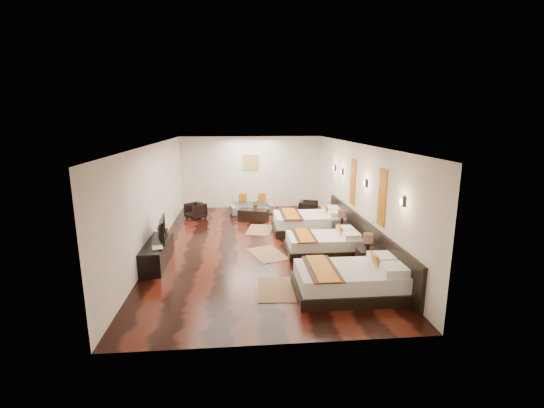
{
  "coord_description": "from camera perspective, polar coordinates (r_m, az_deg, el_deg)",
  "views": [
    {
      "loc": [
        -0.5,
        -9.91,
        3.42
      ],
      "look_at": [
        0.42,
        0.32,
        1.1
      ],
      "focal_mm": 24.63,
      "sensor_mm": 36.0,
      "label": 1
    }
  ],
  "objects": [
    {
      "name": "armchair_right",
      "position": [
        13.52,
        5.58,
        -0.73
      ],
      "size": [
        0.8,
        0.79,
        0.57
      ],
      "primitive_type": "imported",
      "rotation": [
        0.0,
        0.0,
        1.22
      ],
      "color": "black",
      "rests_on": "floor"
    },
    {
      "name": "table_plant",
      "position": [
        12.92,
        -2.51,
        -0.12
      ],
      "size": [
        0.31,
        0.29,
        0.3
      ],
      "primitive_type": "imported",
      "rotation": [
        0.0,
        0.0,
        0.22
      ],
      "color": "#236020",
      "rests_on": "coffee_table"
    },
    {
      "name": "jute_mat_far",
      "position": [
        11.89,
        -1.9,
        -3.96
      ],
      "size": [
        0.98,
        1.33,
        0.01
      ],
      "primitive_type": "cube",
      "rotation": [
        0.0,
        0.0,
        -0.2
      ],
      "color": "#906A49",
      "rests_on": "floor"
    },
    {
      "name": "sconce_near",
      "position": [
        7.77,
        19.33,
        0.37
      ],
      "size": [
        0.07,
        0.12,
        0.18
      ],
      "color": "black",
      "rests_on": "right_wall"
    },
    {
      "name": "back_wall",
      "position": [
        14.8,
        -3.17,
        4.87
      ],
      "size": [
        5.5,
        0.01,
        2.8
      ],
      "primitive_type": "cube",
      "color": "silver",
      "rests_on": "floor"
    },
    {
      "name": "orange_panel_a",
      "position": [
        8.8,
        16.5,
        0.94
      ],
      "size": [
        0.04,
        0.4,
        1.3
      ],
      "primitive_type": "cube",
      "color": "#D86014",
      "rests_on": "right_wall"
    },
    {
      "name": "jute_mat_mid",
      "position": [
        9.8,
        -0.7,
        -7.64
      ],
      "size": [
        1.11,
        1.38,
        0.01
      ],
      "primitive_type": "cube",
      "rotation": [
        0.0,
        0.0,
        0.34
      ],
      "color": "#906A49",
      "rests_on": "floor"
    },
    {
      "name": "sofa",
      "position": [
        13.94,
        -3.02,
        -0.49
      ],
      "size": [
        1.7,
        0.92,
        0.47
      ],
      "primitive_type": "imported",
      "rotation": [
        0.0,
        0.0,
        0.19
      ],
      "color": "slate",
      "rests_on": "floor"
    },
    {
      "name": "nightstand_b",
      "position": [
        11.03,
        10.58,
        -3.82
      ],
      "size": [
        0.46,
        0.46,
        0.9
      ],
      "color": "black",
      "rests_on": "floor"
    },
    {
      "name": "bed_mid",
      "position": [
        9.92,
        7.96,
        -6.01
      ],
      "size": [
        1.93,
        1.22,
        0.74
      ],
      "color": "black",
      "rests_on": "floor"
    },
    {
      "name": "left_wall",
      "position": [
        10.36,
        -17.58,
        0.89
      ],
      "size": [
        0.01,
        9.5,
        2.8
      ],
      "primitive_type": "cube",
      "color": "silver",
      "rests_on": "floor"
    },
    {
      "name": "sconce_lounge",
      "position": [
        12.72,
        9.54,
        5.47
      ],
      "size": [
        0.07,
        0.12,
        0.18
      ],
      "color": "black",
      "rests_on": "right_wall"
    },
    {
      "name": "sconce_mid",
      "position": [
        9.78,
        14.08,
        3.12
      ],
      "size": [
        0.07,
        0.12,
        0.18
      ],
      "color": "black",
      "rests_on": "right_wall"
    },
    {
      "name": "book",
      "position": [
        8.98,
        -17.84,
        -6.44
      ],
      "size": [
        0.3,
        0.36,
        0.03
      ],
      "primitive_type": "imported",
      "rotation": [
        0.0,
        0.0,
        0.26
      ],
      "color": "black",
      "rests_on": "tv_console"
    },
    {
      "name": "bed_near",
      "position": [
        7.78,
        11.98,
        -11.31
      ],
      "size": [
        2.19,
        1.38,
        0.84
      ],
      "color": "black",
      "rests_on": "floor"
    },
    {
      "name": "tv_console",
      "position": [
        9.51,
        -17.11,
        -7.17
      ],
      "size": [
        0.5,
        1.8,
        0.55
      ],
      "primitive_type": "cube",
      "color": "black",
      "rests_on": "floor"
    },
    {
      "name": "gold_artwork",
      "position": [
        14.74,
        -3.19,
        6.4
      ],
      "size": [
        0.6,
        0.04,
        0.6
      ],
      "primitive_type": "cube",
      "color": "#AD873F",
      "rests_on": "back_wall"
    },
    {
      "name": "headboard_panel",
      "position": [
        10.1,
        13.68,
        -4.73
      ],
      "size": [
        0.08,
        6.6,
        0.9
      ],
      "primitive_type": "cube",
      "color": "black",
      "rests_on": "floor"
    },
    {
      "name": "sconce_far",
      "position": [
        11.86,
        10.63,
        4.91
      ],
      "size": [
        0.07,
        0.12,
        0.18
      ],
      "color": "black",
      "rests_on": "right_wall"
    },
    {
      "name": "ceiling",
      "position": [
        9.94,
        -2.28,
        9.15
      ],
      "size": [
        5.5,
        9.5,
        0.01
      ],
      "primitive_type": "cube",
      "color": "white",
      "rests_on": "floor"
    },
    {
      "name": "orange_panel_b",
      "position": [
        10.84,
        12.28,
        3.32
      ],
      "size": [
        0.04,
        0.4,
        1.3
      ],
      "primitive_type": "cube",
      "color": "#D86014",
      "rests_on": "right_wall"
    },
    {
      "name": "figurine",
      "position": [
        10.1,
        -16.39,
        -3.4
      ],
      "size": [
        0.34,
        0.34,
        0.3
      ],
      "primitive_type": "imported",
      "rotation": [
        0.0,
        0.0,
        -0.18
      ],
      "color": "brown",
      "rests_on": "tv_console"
    },
    {
      "name": "coffee_table",
      "position": [
        12.93,
        -2.84,
        -1.7
      ],
      "size": [
        1.11,
        0.8,
        0.4
      ],
      "primitive_type": "cube",
      "rotation": [
        0.0,
        0.0,
        -0.34
      ],
      "color": "black",
      "rests_on": "floor"
    },
    {
      "name": "bed_far",
      "position": [
        11.73,
        5.86,
        -2.79
      ],
      "size": [
        2.26,
        1.42,
        0.86
      ],
      "color": "black",
      "rests_on": "floor"
    },
    {
      "name": "armchair_left",
      "position": [
        13.46,
        -11.61,
        -1.04
      ],
      "size": [
        0.85,
        0.85,
        0.56
      ],
      "primitive_type": "imported",
      "rotation": [
        0.0,
        0.0,
        -0.88
      ],
      "color": "black",
      "rests_on": "floor"
    },
    {
      "name": "right_wall",
      "position": [
        10.62,
        12.78,
        1.45
      ],
      "size": [
        0.01,
        9.5,
        2.8
      ],
      "primitive_type": "cube",
      "color": "silver",
      "rests_on": "floor"
    },
    {
      "name": "jute_mat_near",
      "position": [
        7.9,
        0.61,
        -12.87
      ],
      "size": [
        0.82,
        1.24,
        0.01
      ],
      "primitive_type": "cube",
      "rotation": [
        0.0,
        0.0,
        -0.06
      ],
      "color": "#906A49",
      "rests_on": "floor"
    },
    {
      "name": "tv",
      "position": [
        9.46,
        -16.86,
        -3.72
      ],
      "size": [
        0.27,
        0.97,
        0.56
      ],
      "primitive_type": "imported",
      "rotation": [
        0.0,
        0.0,
        1.72
      ],
      "color": "black",
      "rests_on": "tv_console"
    },
    {
      "name": "floor",
      "position": [
        10.49,
        -2.14,
        -6.3
      ],
      "size": [
        5.5,
        9.5,
        0.01
      ],
      "primitive_type": "cube",
      "color": "black",
      "rests_on": "ground"
    },
    {
      "name": "nightstand_a",
      "position": [
        9.06,
        14.31,
        -7.8
      ],
      "size": [
        0.44,
        0.44,
        0.86
      ],
      "color": "black",
      "rests_on": "floor"
    }
  ]
}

